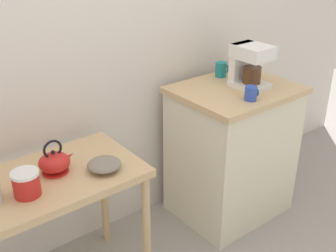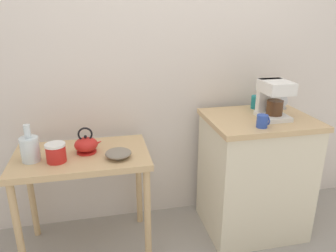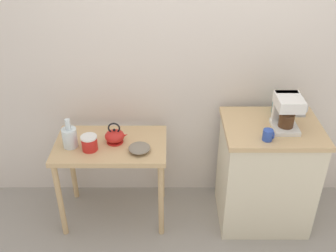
{
  "view_description": "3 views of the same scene",
  "coord_description": "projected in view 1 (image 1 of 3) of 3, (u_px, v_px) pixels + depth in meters",
  "views": [
    {
      "loc": [
        -1.24,
        -1.68,
        1.81
      ],
      "look_at": [
        0.01,
        -0.09,
        0.83
      ],
      "focal_mm": 45.35,
      "sensor_mm": 36.0,
      "label": 1
    },
    {
      "loc": [
        -0.49,
        -1.98,
        1.6
      ],
      "look_at": [
        -0.06,
        -0.02,
        0.88
      ],
      "focal_mm": 34.76,
      "sensor_mm": 36.0,
      "label": 2
    },
    {
      "loc": [
        -0.19,
        -2.5,
        2.41
      ],
      "look_at": [
        -0.19,
        -0.06,
        0.92
      ],
      "focal_mm": 41.98,
      "sensor_mm": 36.0,
      "label": 3
    }
  ],
  "objects": [
    {
      "name": "back_wall",
      "position": [
        129.0,
        3.0,
        2.39
      ],
      "size": [
        4.4,
        0.1,
        2.8
      ],
      "primitive_type": "cube",
      "color": "silver",
      "rests_on": "ground_plane"
    },
    {
      "name": "bowl_stoneware",
      "position": [
        104.0,
        165.0,
        2.04
      ],
      "size": [
        0.16,
        0.16,
        0.05
      ],
      "color": "gray",
      "rests_on": "wooden_table"
    },
    {
      "name": "canister_enamel",
      "position": [
        26.0,
        183.0,
        1.84
      ],
      "size": [
        0.12,
        0.12,
        0.12
      ],
      "color": "red",
      "rests_on": "wooden_table"
    },
    {
      "name": "table_clock",
      "position": [
        246.0,
        66.0,
        2.81
      ],
      "size": [
        0.11,
        0.05,
        0.12
      ],
      "color": "#B2B5BA",
      "rests_on": "kitchen_counter"
    },
    {
      "name": "ground_plane",
      "position": [
        159.0,
        241.0,
        2.67
      ],
      "size": [
        8.0,
        8.0,
        0.0
      ],
      "primitive_type": "plane",
      "color": "gray"
    },
    {
      "name": "coffee_maker",
      "position": [
        249.0,
        64.0,
        2.56
      ],
      "size": [
        0.18,
        0.22,
        0.26
      ],
      "color": "white",
      "rests_on": "kitchen_counter"
    },
    {
      "name": "mug_dark_teal",
      "position": [
        221.0,
        69.0,
        2.76
      ],
      "size": [
        0.08,
        0.07,
        0.1
      ],
      "color": "teal",
      "rests_on": "kitchen_counter"
    },
    {
      "name": "mug_blue",
      "position": [
        251.0,
        93.0,
        2.39
      ],
      "size": [
        0.08,
        0.07,
        0.08
      ],
      "color": "#2D4CAD",
      "rests_on": "kitchen_counter"
    },
    {
      "name": "teakettle",
      "position": [
        55.0,
        162.0,
        2.01
      ],
      "size": [
        0.18,
        0.15,
        0.17
      ],
      "color": "red",
      "rests_on": "wooden_table"
    },
    {
      "name": "wooden_table",
      "position": [
        53.0,
        194.0,
        2.04
      ],
      "size": [
        0.86,
        0.52,
        0.73
      ],
      "color": "tan",
      "rests_on": "ground_plane"
    },
    {
      "name": "kitchen_counter",
      "position": [
        231.0,
        151.0,
        2.79
      ],
      "size": [
        0.73,
        0.59,
        0.9
      ],
      "color": "beige",
      "rests_on": "ground_plane"
    }
  ]
}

